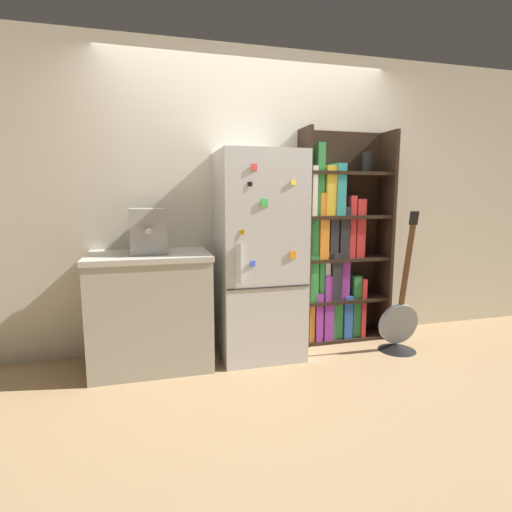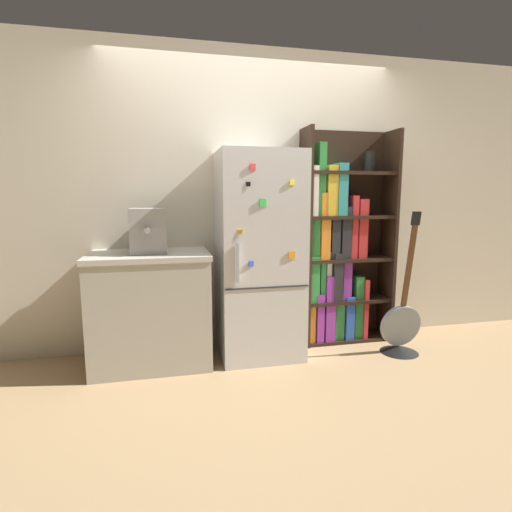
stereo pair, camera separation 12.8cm
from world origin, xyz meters
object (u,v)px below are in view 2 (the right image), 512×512
bookshelf (337,251)px  espresso_machine (149,231)px  refrigerator (259,256)px  guitar (400,333)px

bookshelf → espresso_machine: 1.68m
refrigerator → guitar: refrigerator is taller
bookshelf → espresso_machine: bearing=-173.8°
espresso_machine → refrigerator: bearing=0.7°
refrigerator → bookshelf: (0.78, 0.17, -0.01)m
espresso_machine → guitar: (2.07, -0.25, -0.90)m
guitar → refrigerator: bearing=167.7°
bookshelf → refrigerator: bearing=-167.7°
espresso_machine → bookshelf: bearing=6.2°
refrigerator → bookshelf: 0.80m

